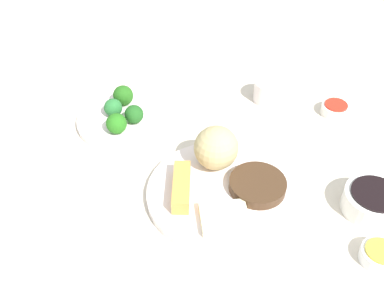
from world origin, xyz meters
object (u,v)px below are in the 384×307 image
Objects in this scene: main_plate at (219,193)px; teacup at (269,91)px; soy_sauce_bowl at (373,202)px; sauce_ramekin_hot_mustard at (379,256)px; sauce_ramekin_sweet_and_sour at (335,110)px; broccoli_plate at (126,119)px.

teacup reaches higher than main_plate.
soy_sauce_bowl is 0.35m from teacup.
soy_sauce_bowl is 1.54× the size of teacup.
soy_sauce_bowl is 1.70× the size of sauce_ramekin_hot_mustard.
broccoli_plate is at bearing -95.42° from sauce_ramekin_sweet_and_sour.
broccoli_plate is 0.33m from teacup.
sauce_ramekin_sweet_and_sour is (-0.27, 0.05, -0.01)m from soy_sauce_bowl.
soy_sauce_bowl reaches higher than sauce_ramekin_sweet_and_sour.
sauce_ramekin_sweet_and_sour is 0.38m from sauce_ramekin_hot_mustard.
sauce_ramekin_sweet_and_sour is at bearing 167.70° from sauce_ramekin_hot_mustard.
sauce_ramekin_hot_mustard is at bearing 42.46° from broccoli_plate.
teacup reaches higher than sauce_ramekin_sweet_and_sour.
main_plate is at bearing -105.41° from soy_sauce_bowl.
broccoli_plate is 0.56m from sauce_ramekin_hot_mustard.
teacup is at bearing -173.36° from sauce_ramekin_hot_mustard.
main_plate is 2.55× the size of soy_sauce_bowl.
soy_sauce_bowl is at bearing 160.78° from sauce_ramekin_hot_mustard.
sauce_ramekin_sweet_and_sour reaches higher than broccoli_plate.
teacup is (-0.27, 0.17, 0.02)m from main_plate.
soy_sauce_bowl reaches higher than main_plate.
sauce_ramekin_sweet_and_sour is (-0.20, 0.30, 0.00)m from main_plate.
soy_sauce_bowl is at bearing 52.74° from broccoli_plate.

